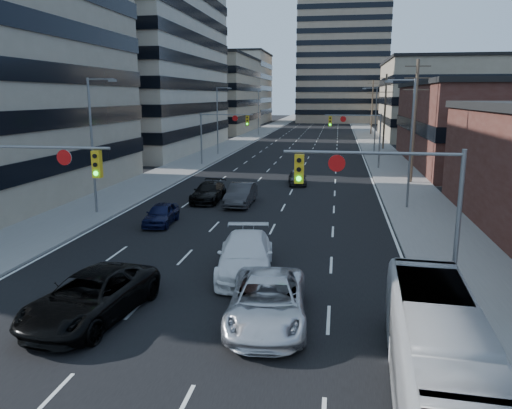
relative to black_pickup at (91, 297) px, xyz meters
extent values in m
plane|color=black|center=(3.02, -4.75, -0.83)|extent=(400.00, 400.00, 0.00)
cube|color=black|center=(3.02, 125.25, -0.82)|extent=(18.00, 300.00, 0.02)
cube|color=slate|center=(-8.48, 125.25, -0.76)|extent=(5.00, 300.00, 0.15)
cube|color=slate|center=(14.52, 125.25, -0.76)|extent=(5.00, 300.00, 0.15)
cube|color=#ADA089|center=(-23.98, 55.25, 13.17)|extent=(26.00, 34.00, 28.00)
cube|color=gray|center=(-20.98, 95.25, 7.17)|extent=(20.00, 30.00, 16.00)
cube|color=#472119|center=(27.02, 45.25, 3.67)|extent=(20.00, 30.00, 9.00)
cube|color=gray|center=(28.02, 83.25, 6.17)|extent=(22.00, 28.00, 14.00)
cube|color=gray|center=(9.02, 145.25, 28.17)|extent=(26.00, 26.00, 58.00)
cube|color=#ADA089|center=(-24.98, 135.25, 9.17)|extent=(24.00, 24.00, 20.00)
cube|color=gray|center=(35.02, 125.25, 5.17)|extent=(22.00, 22.00, 12.00)
cylinder|color=slate|center=(-3.73, 3.25, 4.97)|extent=(6.50, 0.12, 0.12)
cube|color=gold|center=(-1.08, 3.25, 4.32)|extent=(0.35, 0.28, 1.10)
cylinder|color=black|center=(-1.08, 3.09, 4.67)|extent=(0.18, 0.06, 0.18)
cylinder|color=black|center=(-1.08, 3.09, 4.32)|extent=(0.18, 0.06, 0.18)
cylinder|color=#0CE526|center=(-1.08, 3.09, 3.97)|extent=(0.18, 0.06, 0.18)
cylinder|color=white|center=(-2.48, 3.22, 4.57)|extent=(0.64, 0.06, 0.64)
cylinder|color=slate|center=(13.02, 3.25, 2.17)|extent=(0.18, 0.18, 6.00)
cylinder|color=slate|center=(9.77, 3.25, 4.97)|extent=(6.50, 0.12, 0.12)
cube|color=gold|center=(7.12, 3.25, 4.32)|extent=(0.35, 0.28, 1.10)
cylinder|color=black|center=(7.12, 3.09, 4.67)|extent=(0.18, 0.06, 0.18)
cylinder|color=black|center=(7.12, 3.09, 4.32)|extent=(0.18, 0.06, 0.18)
cylinder|color=#0CE526|center=(7.12, 3.09, 3.97)|extent=(0.18, 0.06, 0.18)
cylinder|color=white|center=(8.52, 3.22, 4.57)|extent=(0.64, 0.06, 0.64)
cylinder|color=slate|center=(-6.98, 40.25, 2.17)|extent=(0.18, 0.18, 6.00)
cylinder|color=slate|center=(-3.98, 40.25, 4.97)|extent=(6.00, 0.12, 0.12)
cube|color=gold|center=(-1.58, 40.25, 4.32)|extent=(0.35, 0.28, 1.10)
cylinder|color=black|center=(-1.58, 40.09, 4.67)|extent=(0.18, 0.06, 0.18)
cylinder|color=black|center=(-1.58, 40.09, 4.32)|extent=(0.18, 0.06, 0.18)
cylinder|color=#0CE526|center=(-1.58, 40.09, 3.97)|extent=(0.18, 0.06, 0.18)
cylinder|color=white|center=(-2.98, 40.22, 4.57)|extent=(0.64, 0.06, 0.64)
cylinder|color=slate|center=(13.02, 40.25, 2.17)|extent=(0.18, 0.18, 6.00)
cylinder|color=slate|center=(10.02, 40.25, 4.97)|extent=(6.00, 0.12, 0.12)
cube|color=gold|center=(7.62, 40.25, 4.32)|extent=(0.35, 0.28, 1.10)
cylinder|color=black|center=(7.62, 40.09, 4.67)|extent=(0.18, 0.06, 0.18)
cylinder|color=black|center=(7.62, 40.09, 4.32)|extent=(0.18, 0.06, 0.18)
cylinder|color=#0CE526|center=(7.62, 40.09, 3.97)|extent=(0.18, 0.06, 0.18)
cylinder|color=white|center=(9.02, 40.22, 4.57)|extent=(0.64, 0.06, 0.64)
cylinder|color=#4C3D2D|center=(15.22, 31.25, 4.67)|extent=(0.28, 0.28, 11.00)
cube|color=#4C3D2D|center=(15.22, 31.25, 9.57)|extent=(2.20, 0.10, 0.10)
cube|color=#4C3D2D|center=(15.22, 31.25, 8.57)|extent=(2.20, 0.10, 0.10)
cube|color=#4C3D2D|center=(15.22, 31.25, 7.57)|extent=(2.20, 0.10, 0.10)
cylinder|color=#4C3D2D|center=(15.22, 61.25, 4.67)|extent=(0.28, 0.28, 11.00)
cube|color=#4C3D2D|center=(15.22, 61.25, 9.57)|extent=(2.20, 0.10, 0.10)
cube|color=#4C3D2D|center=(15.22, 61.25, 8.57)|extent=(2.20, 0.10, 0.10)
cube|color=#4C3D2D|center=(15.22, 61.25, 7.57)|extent=(2.20, 0.10, 0.10)
cylinder|color=#4C3D2D|center=(15.22, 91.25, 4.67)|extent=(0.28, 0.28, 11.00)
cube|color=#4C3D2D|center=(15.22, 91.25, 9.57)|extent=(2.20, 0.10, 0.10)
cube|color=#4C3D2D|center=(15.22, 91.25, 8.57)|extent=(2.20, 0.10, 0.10)
cube|color=#4C3D2D|center=(15.22, 91.25, 7.57)|extent=(2.20, 0.10, 0.10)
cylinder|color=slate|center=(-7.48, 15.25, 3.67)|extent=(0.16, 0.16, 9.00)
cylinder|color=slate|center=(-6.58, 15.25, 8.07)|extent=(1.80, 0.10, 0.10)
cube|color=slate|center=(-5.78, 15.25, 7.99)|extent=(0.50, 0.22, 0.14)
cylinder|color=slate|center=(-7.48, 50.25, 3.67)|extent=(0.16, 0.16, 9.00)
cylinder|color=slate|center=(-6.58, 50.25, 8.07)|extent=(1.80, 0.10, 0.10)
cube|color=slate|center=(-5.78, 50.25, 7.99)|extent=(0.50, 0.22, 0.14)
cylinder|color=slate|center=(-7.48, 85.25, 3.67)|extent=(0.16, 0.16, 9.00)
cylinder|color=slate|center=(-6.58, 85.25, 8.07)|extent=(1.80, 0.10, 0.10)
cube|color=slate|center=(-5.78, 85.25, 7.99)|extent=(0.50, 0.22, 0.14)
cylinder|color=slate|center=(13.52, 20.25, 3.67)|extent=(0.16, 0.16, 9.00)
cylinder|color=slate|center=(12.62, 20.25, 8.07)|extent=(1.80, 0.10, 0.10)
cube|color=slate|center=(11.82, 20.25, 7.99)|extent=(0.50, 0.22, 0.14)
cylinder|color=slate|center=(13.52, 55.25, 3.67)|extent=(0.16, 0.16, 9.00)
cylinder|color=slate|center=(12.62, 55.25, 8.07)|extent=(1.80, 0.10, 0.10)
cube|color=slate|center=(11.82, 55.25, 7.99)|extent=(0.50, 0.22, 0.14)
imported|color=black|center=(0.00, 0.00, 0.00)|extent=(3.54, 6.32, 1.67)
imported|color=white|center=(4.62, 5.46, 0.03)|extent=(3.17, 6.20, 1.72)
imported|color=silver|center=(6.28, 0.70, -0.02)|extent=(3.16, 6.03, 1.62)
imported|color=#BCBCBC|center=(11.28, -3.25, 0.49)|extent=(2.71, 9.64, 2.66)
imported|color=black|center=(-2.18, 13.32, -0.17)|extent=(1.78, 4.00, 1.34)
imported|color=#2C2C2E|center=(1.64, 19.69, -0.04)|extent=(1.72, 4.84, 1.59)
imported|color=black|center=(-1.05, 20.58, -0.12)|extent=(2.02, 4.95, 1.43)
imported|color=#2E2E31|center=(5.02, 29.09, -0.18)|extent=(2.04, 4.03, 1.32)
camera|label=1|loc=(8.53, -15.53, 7.02)|focal=35.00mm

